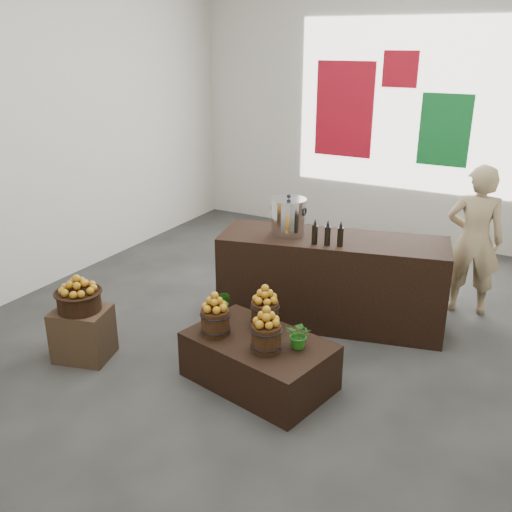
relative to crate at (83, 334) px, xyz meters
The scene contains 22 objects.
ground 1.98m from the crate, 47.64° to the left, with size 7.00×7.00×0.00m, color #3E3E3B.
back_wall 5.41m from the crate, 75.06° to the left, with size 6.00×0.04×4.00m, color beige.
back_opening 5.47m from the crate, 71.80° to the left, with size 3.20×0.02×2.40m, color white.
deco_red_left 5.24m from the crate, 81.67° to the left, with size 0.90×0.04×1.40m, color #A90D1E.
deco_green_right 5.59m from the crate, 65.70° to the left, with size 0.70×0.04×1.00m, color #106928.
deco_red_upper 5.62m from the crate, 72.82° to the left, with size 0.50×0.04×0.50m, color #A90D1E.
crate is the anchor object (origin of this frame).
wicker_basket 0.35m from the crate, ahead, with size 0.40×0.40×0.18m, color black.
apples_in_basket 0.52m from the crate, ahead, with size 0.32×0.32×0.17m, color maroon, non-canonical shape.
display_table 1.74m from the crate, 14.18° to the left, with size 1.26×0.78×0.44m, color black.
apple_bucket_front_left 1.38m from the crate, 14.25° to the left, with size 0.25×0.25×0.23m, color #3B2110.
apples_in_bucket_front_left 1.43m from the crate, 14.25° to the left, with size 0.19×0.19×0.17m, color maroon, non-canonical shape.
apple_bucket_front_right 1.88m from the crate, ahead, with size 0.25×0.25×0.23m, color #3B2110.
apples_in_bucket_front_right 1.92m from the crate, ahead, with size 0.19×0.19×0.17m, color maroon, non-canonical shape.
apple_bucket_rear 1.78m from the crate, 22.87° to the left, with size 0.25×0.25×0.23m, color #3B2110.
apples_in_bucket_rear 1.82m from the crate, 22.87° to the left, with size 0.19×0.19×0.17m, color maroon, non-canonical shape.
herb_garnish_right 2.13m from the crate, 12.68° to the left, with size 0.23×0.20×0.25m, color #1D6314.
herb_garnish_left 1.39m from the crate, 30.57° to the left, with size 0.14×0.11×0.25m, color #1D6314.
counter 2.59m from the crate, 45.79° to the left, with size 2.35×0.75×0.96m, color black.
stock_pot_left 2.36m from the crate, 52.54° to the left, with size 0.36×0.36×0.36m, color silver.
oil_cruets 2.60m from the crate, 41.16° to the left, with size 0.26×0.06×0.27m, color black, non-canonical shape.
shopper 4.21m from the crate, 42.91° to the left, with size 0.61×0.40×1.68m, color #99835E.
Camera 1 is at (2.46, -4.90, 2.90)m, focal length 40.00 mm.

